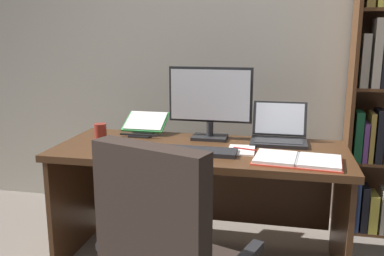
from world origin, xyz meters
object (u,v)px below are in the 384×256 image
object	(u,v)px
laptop	(279,134)
notepad	(241,150)
reading_stand_with_book	(145,124)
computer_mouse	(148,147)
coffee_mug	(100,131)
desk	(202,176)
keyboard	(199,151)
open_binder	(297,160)
monitor	(210,102)
pen	(245,149)

from	to	relation	value
laptop	notepad	bearing A→B (deg)	-128.76
reading_stand_with_book	laptop	bearing A→B (deg)	-3.53
computer_mouse	coffee_mug	distance (m)	0.45
desk	keyboard	xyz separation A→B (m)	(0.02, -0.20, 0.21)
desk	open_binder	bearing A→B (deg)	-24.44
desk	computer_mouse	world-z (taller)	computer_mouse
keyboard	open_binder	xyz separation A→B (m)	(0.53, -0.05, -0.00)
keyboard	coffee_mug	size ratio (longest dim) A/B	4.47
desk	coffee_mug	distance (m)	0.72
keyboard	notepad	size ratio (longest dim) A/B	2.00
laptop	notepad	xyz separation A→B (m)	(-0.21, -0.26, -0.05)
computer_mouse	reading_stand_with_book	distance (m)	0.44
keyboard	reading_stand_with_book	distance (m)	0.62
desk	computer_mouse	bearing A→B (deg)	-144.23
monitor	desk	bearing A→B (deg)	-97.55
computer_mouse	notepad	size ratio (longest dim) A/B	0.50
keyboard	computer_mouse	world-z (taller)	computer_mouse
desk	monitor	distance (m)	0.46
monitor	keyboard	bearing A→B (deg)	-90.00
desk	computer_mouse	xyz separation A→B (m)	(-0.28, -0.20, 0.22)
pen	laptop	bearing A→B (deg)	54.06
monitor	coffee_mug	world-z (taller)	monitor
monitor	computer_mouse	bearing A→B (deg)	-130.38
monitor	reading_stand_with_book	size ratio (longest dim) A/B	1.87
monitor	notepad	xyz separation A→B (m)	(0.23, -0.25, -0.23)
computer_mouse	open_binder	world-z (taller)	computer_mouse
monitor	laptop	world-z (taller)	monitor
desk	notepad	xyz separation A→B (m)	(0.25, -0.10, 0.21)
computer_mouse	pen	world-z (taller)	computer_mouse
computer_mouse	open_binder	size ratio (longest dim) A/B	0.22
coffee_mug	pen	bearing A→B (deg)	-7.41
keyboard	coffee_mug	bearing A→B (deg)	162.10
reading_stand_with_book	coffee_mug	xyz separation A→B (m)	(-0.24, -0.19, -0.02)
keyboard	reading_stand_with_book	xyz separation A→B (m)	(-0.45, 0.41, 0.05)
keyboard	laptop	bearing A→B (deg)	39.63
desk	monitor	xyz separation A→B (m)	(0.02, 0.15, 0.44)
monitor	pen	size ratio (longest dim) A/B	3.77
laptop	notepad	world-z (taller)	laptop
keyboard	coffee_mug	xyz separation A→B (m)	(-0.69, 0.22, 0.03)
laptop	pen	bearing A→B (deg)	-125.94
open_binder	keyboard	bearing A→B (deg)	-179.59
laptop	open_binder	xyz separation A→B (m)	(0.10, -0.41, -0.04)
open_binder	coffee_mug	world-z (taller)	coffee_mug
laptop	computer_mouse	bearing A→B (deg)	-153.95
reading_stand_with_book	notepad	bearing A→B (deg)	-24.57
open_binder	notepad	bearing A→B (deg)	159.53
reading_stand_with_book	pen	distance (m)	0.77
computer_mouse	laptop	bearing A→B (deg)	26.05
computer_mouse	open_binder	bearing A→B (deg)	-3.43
notepad	monitor	bearing A→B (deg)	132.01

